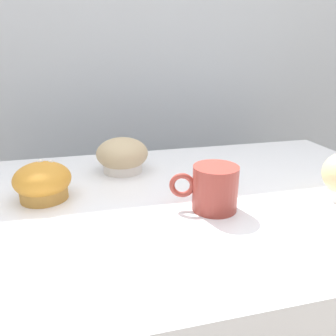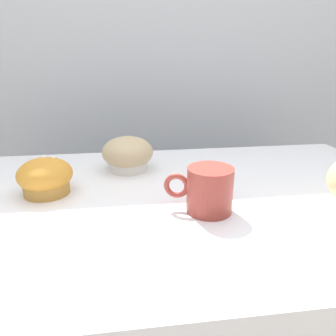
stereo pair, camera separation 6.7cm
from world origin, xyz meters
name	(u,v)px [view 1 (the left image)]	position (x,y,z in m)	size (l,w,h in m)	color
wall_back	(140,144)	(0.00, 0.60, 0.90)	(3.20, 0.10, 1.80)	#B2B7BC
muffin_front_center	(43,182)	(-0.28, 0.05, 0.99)	(0.11, 0.11, 0.08)	#BF863A
muffin_back_left	(122,156)	(-0.11, 0.17, 0.99)	(0.12, 0.12, 0.08)	silver
coffee_cup	(214,187)	(0.02, -0.07, 1.00)	(0.12, 0.08, 0.08)	#99382D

